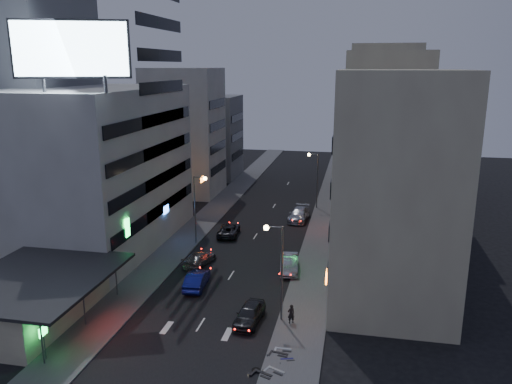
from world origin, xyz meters
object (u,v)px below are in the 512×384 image
(person, at_px, (291,314))
(scooter_silver_a, at_px, (286,364))
(road_car_silver, at_px, (199,259))
(parked_car_left, at_px, (229,230))
(parked_car_right_near, at_px, (249,314))
(parked_car_right_far, at_px, (299,214))
(scooter_black_a, at_px, (273,367))
(scooter_blue, at_px, (294,351))
(scooter_silver_b, at_px, (292,342))
(scooter_black_b, at_px, (289,347))
(road_car_blue, at_px, (197,280))
(parked_car_right_mid, at_px, (289,263))

(person, distance_m, scooter_silver_a, 6.76)
(road_car_silver, bearing_deg, parked_car_left, -82.94)
(parked_car_right_near, bearing_deg, parked_car_right_far, 93.51)
(scooter_black_a, height_order, scooter_blue, scooter_black_a)
(scooter_blue, bearing_deg, parked_car_left, 6.83)
(road_car_silver, xyz_separation_m, scooter_silver_b, (11.66, -14.20, -0.00))
(scooter_black_a, height_order, scooter_silver_b, scooter_black_a)
(road_car_silver, distance_m, scooter_black_a, 20.76)
(parked_car_right_near, bearing_deg, person, 11.47)
(parked_car_right_near, xyz_separation_m, scooter_silver_b, (3.93, -3.37, -0.09))
(parked_car_right_far, bearing_deg, scooter_black_b, -79.85)
(road_car_blue, height_order, scooter_black_b, road_car_blue)
(scooter_black_a, bearing_deg, person, 19.30)
(road_car_blue, distance_m, road_car_silver, 5.52)
(parked_car_right_near, height_order, parked_car_right_mid, parked_car_right_mid)
(parked_car_right_near, height_order, parked_car_left, parked_car_right_near)
(parked_car_right_far, height_order, road_car_blue, parked_car_right_far)
(road_car_blue, xyz_separation_m, scooter_black_b, (10.10, -9.62, -0.04))
(scooter_black_a, height_order, scooter_black_b, scooter_black_a)
(scooter_black_a, bearing_deg, parked_car_right_far, 25.07)
(parked_car_right_near, height_order, scooter_blue, parked_car_right_near)
(scooter_silver_a, bearing_deg, parked_car_right_near, 55.75)
(parked_car_right_near, bearing_deg, scooter_silver_a, -53.62)
(road_car_silver, distance_m, scooter_silver_a, 20.74)
(scooter_black_a, bearing_deg, parked_car_right_near, 45.56)
(parked_car_left, bearing_deg, parked_car_right_far, -139.94)
(parked_car_left, height_order, person, person)
(parked_car_left, distance_m, road_car_blue, 15.07)
(parked_car_left, bearing_deg, scooter_silver_a, 106.63)
(parked_car_right_mid, height_order, road_car_blue, parked_car_right_mid)
(parked_car_right_far, bearing_deg, scooter_silver_b, -79.52)
(parked_car_right_far, bearing_deg, scooter_silver_a, -80.08)
(road_car_silver, height_order, scooter_silver_b, road_car_silver)
(person, bearing_deg, parked_car_right_near, -22.89)
(parked_car_right_near, height_order, scooter_silver_b, parked_car_right_near)
(scooter_silver_a, bearing_deg, parked_car_right_far, 29.51)
(parked_car_left, xyz_separation_m, person, (10.43, -20.17, 0.22))
(scooter_silver_b, bearing_deg, person, 9.06)
(parked_car_right_near, bearing_deg, road_car_silver, 130.34)
(parked_car_right_near, xyz_separation_m, parked_car_right_far, (0.66, 28.47, 0.05))
(road_car_blue, distance_m, scooter_blue, 14.46)
(road_car_blue, relative_size, scooter_black_b, 2.32)
(scooter_black_a, bearing_deg, scooter_blue, -2.81)
(parked_car_right_mid, bearing_deg, scooter_silver_b, -88.76)
(road_car_silver, height_order, scooter_blue, road_car_silver)
(road_car_silver, xyz_separation_m, scooter_blue, (11.92, -15.30, -0.08))
(road_car_blue, xyz_separation_m, scooter_black_a, (9.40, -12.37, -0.02))
(parked_car_left, bearing_deg, parked_car_right_mid, 127.33)
(parked_car_left, xyz_separation_m, road_car_silver, (-0.65, -9.72, -0.02))
(parked_car_right_far, distance_m, scooter_blue, 33.12)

